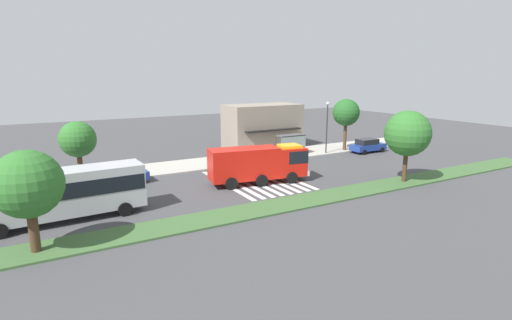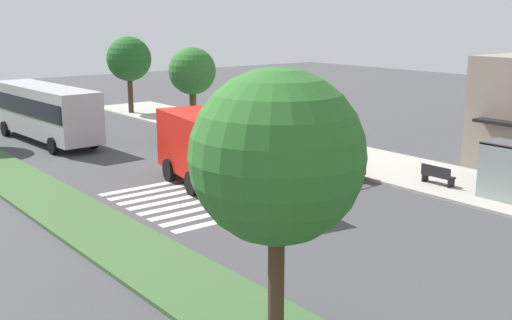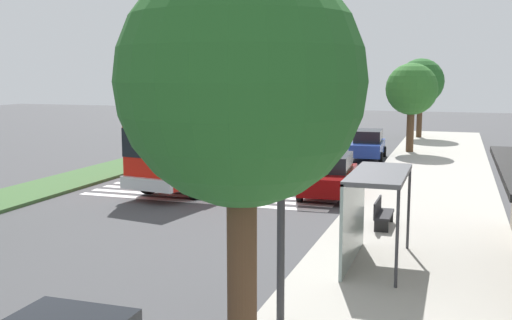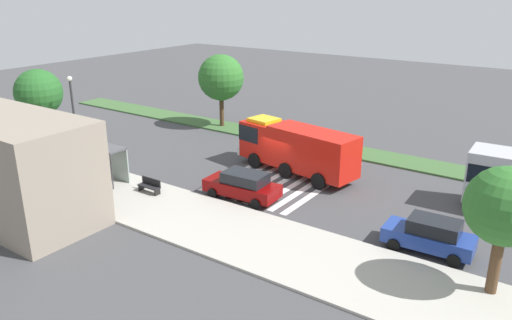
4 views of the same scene
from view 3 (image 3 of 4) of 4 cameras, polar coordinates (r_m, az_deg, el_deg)
ground_plane at (r=26.67m, az=-3.54°, el=-2.94°), size 120.00×120.00×0.00m
sidewalk at (r=24.81m, az=15.72°, el=-3.92°), size 60.00×5.64×0.14m
median_strip at (r=30.23m, az=-16.82°, el=-1.83°), size 60.00×3.00×0.14m
crosswalk at (r=27.40m, az=-2.92°, el=-2.63°), size 6.75×10.77×0.01m
fire_truck at (r=27.51m, az=-4.78°, el=1.46°), size 9.49×3.96×3.43m
parked_car_west at (r=36.98m, az=10.48°, el=1.45°), size 4.41×2.16×1.75m
parked_car_mid at (r=25.79m, az=6.91°, el=-1.37°), size 4.85×2.32×1.73m
transit_bus at (r=43.70m, az=1.75°, el=4.20°), size 10.93×3.26×3.55m
bus_stop_shelter at (r=16.21m, az=10.31°, el=-3.54°), size 3.50×1.40×2.46m
bench_near_shelter at (r=20.37m, az=11.76°, el=-4.91°), size 1.60×0.50×0.90m
street_lamp at (r=11.79m, az=2.41°, el=2.08°), size 0.36×0.36×6.38m
sidewalk_tree_far_west at (r=49.13m, az=15.23°, el=7.10°), size 3.57×3.57×6.13m
sidewalk_tree_west at (r=39.80m, az=14.43°, el=6.42°), size 3.27×3.27×5.63m
sidewalk_tree_east at (r=8.36m, az=-1.39°, el=7.06°), size 3.46×3.46×6.62m
median_tree_far_west at (r=46.88m, az=-3.26°, el=6.83°), size 3.77×3.77×5.82m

